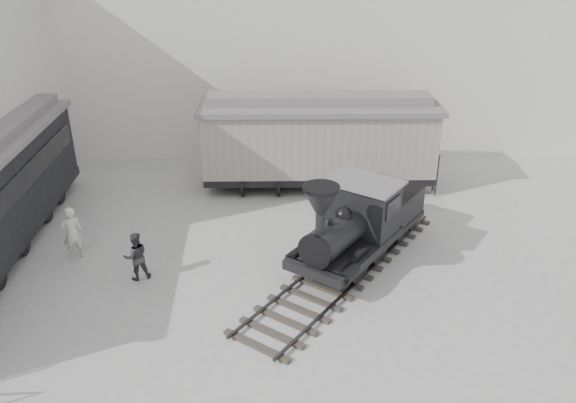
{
  "coord_description": "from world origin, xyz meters",
  "views": [
    {
      "loc": [
        -1.54,
        -12.53,
        10.07
      ],
      "look_at": [
        -0.88,
        4.46,
        2.0
      ],
      "focal_mm": 35.0,
      "sensor_mm": 36.0,
      "label": 1
    }
  ],
  "objects_px": {
    "visitor_a": "(72,233)",
    "boxcar": "(318,139)",
    "locomotive": "(357,226)",
    "visitor_b": "(136,256)"
  },
  "relations": [
    {
      "from": "visitor_b",
      "to": "boxcar",
      "type": "bearing_deg",
      "value": -153.24
    },
    {
      "from": "boxcar",
      "to": "visitor_b",
      "type": "relative_size",
      "value": 6.17
    },
    {
      "from": "boxcar",
      "to": "visitor_a",
      "type": "distance_m",
      "value": 10.7
    },
    {
      "from": "visitor_a",
      "to": "boxcar",
      "type": "bearing_deg",
      "value": -172.18
    },
    {
      "from": "visitor_a",
      "to": "visitor_b",
      "type": "xyz_separation_m",
      "value": [
        2.42,
        -1.41,
        -0.14
      ]
    },
    {
      "from": "locomotive",
      "to": "boxcar",
      "type": "relative_size",
      "value": 0.92
    },
    {
      "from": "locomotive",
      "to": "visitor_b",
      "type": "relative_size",
      "value": 5.66
    },
    {
      "from": "visitor_a",
      "to": "locomotive",
      "type": "bearing_deg",
      "value": 150.88
    },
    {
      "from": "locomotive",
      "to": "visitor_a",
      "type": "height_order",
      "value": "locomotive"
    },
    {
      "from": "visitor_b",
      "to": "locomotive",
      "type": "bearing_deg",
      "value": 164.91
    }
  ]
}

